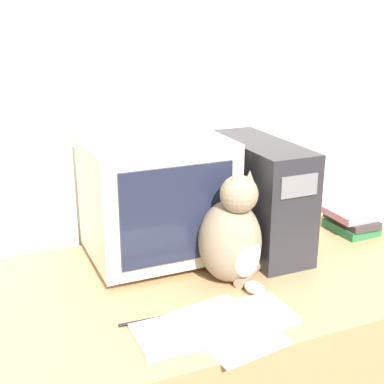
{
  "coord_description": "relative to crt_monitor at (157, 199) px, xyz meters",
  "views": [
    {
      "loc": [
        -0.58,
        -0.97,
        1.52
      ],
      "look_at": [
        0.06,
        0.5,
        0.98
      ],
      "focal_mm": 50.0,
      "sensor_mm": 36.0,
      "label": 1
    }
  ],
  "objects": [
    {
      "name": "wall_back",
      "position": [
        0.02,
        0.27,
        0.32
      ],
      "size": [
        7.0,
        0.05,
        2.5
      ],
      "color": "silver",
      "rests_on": "ground_plane"
    },
    {
      "name": "desk",
      "position": [
        0.02,
        -0.2,
        -0.57
      ],
      "size": [
        1.79,
        0.83,
        0.72
      ],
      "color": "tan",
      "rests_on": "ground_plane"
    },
    {
      "name": "crt_monitor",
      "position": [
        0.0,
        0.0,
        0.0
      ],
      "size": [
        0.46,
        0.37,
        0.42
      ],
      "color": "beige",
      "rests_on": "desk"
    },
    {
      "name": "computer_tower",
      "position": [
        0.36,
        -0.05,
        -0.02
      ],
      "size": [
        0.19,
        0.48,
        0.39
      ],
      "color": "#28282D",
      "rests_on": "desk"
    },
    {
      "name": "keyboard",
      "position": [
        -0.01,
        -0.47,
        -0.21
      ],
      "size": [
        0.44,
        0.16,
        0.02
      ],
      "color": "silver",
      "rests_on": "desk"
    },
    {
      "name": "cat",
      "position": [
        0.16,
        -0.25,
        -0.07
      ],
      "size": [
        0.31,
        0.28,
        0.36
      ],
      "rotation": [
        0.0,
        0.0,
        0.26
      ],
      "color": "gray",
      "rests_on": "desk"
    },
    {
      "name": "book_stack",
      "position": [
        0.76,
        -0.08,
        -0.17
      ],
      "size": [
        0.16,
        0.2,
        0.09
      ],
      "color": "#28703D",
      "rests_on": "desk"
    },
    {
      "name": "pen",
      "position": [
        -0.18,
        -0.37,
        -0.21
      ],
      "size": [
        0.13,
        0.02,
        0.01
      ],
      "color": "black",
      "rests_on": "desk"
    },
    {
      "name": "paper_sheet",
      "position": [
        0.02,
        -0.49,
        -0.21
      ],
      "size": [
        0.25,
        0.32,
        0.0
      ],
      "color": "white",
      "rests_on": "desk"
    }
  ]
}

